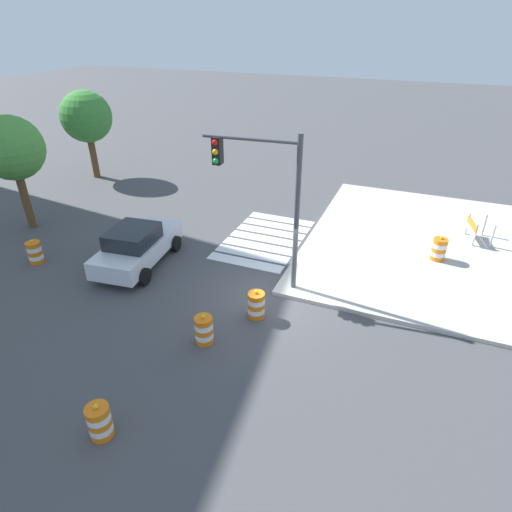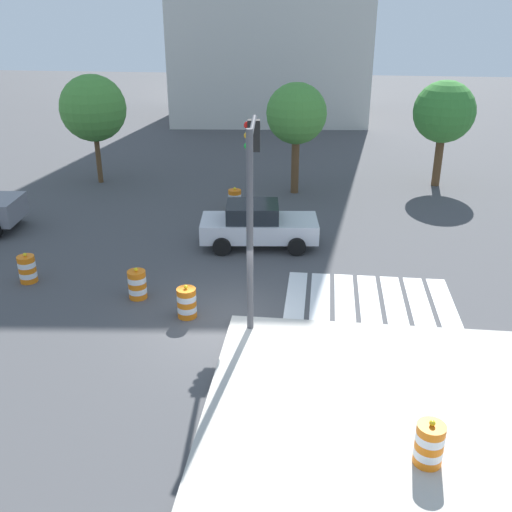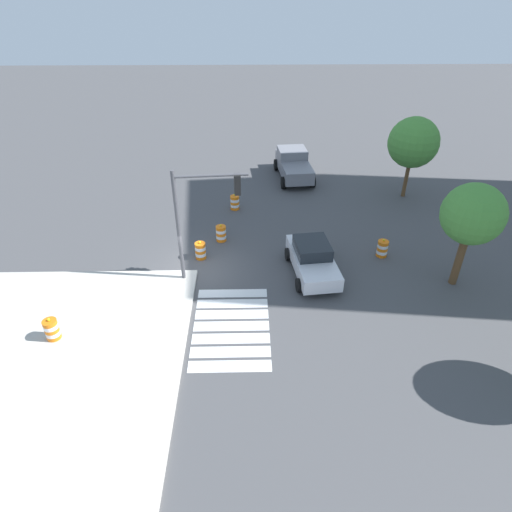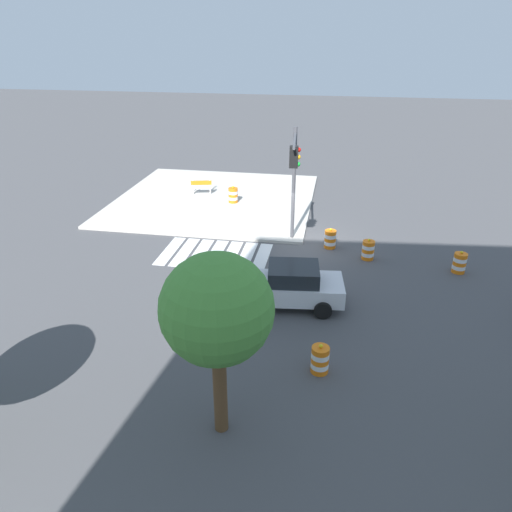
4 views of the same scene
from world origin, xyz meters
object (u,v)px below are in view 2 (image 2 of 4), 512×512
at_px(sports_car, 258,225).
at_px(street_tree_streetside_near, 296,114).
at_px(traffic_light_pole, 251,185).
at_px(traffic_barrel_on_sidewalk, 429,444).
at_px(traffic_barrel_crosswalk_end, 27,269).
at_px(street_tree_streetside_far, 444,112).
at_px(street_tree_streetside_mid, 93,108).
at_px(traffic_barrel_median_far, 235,200).
at_px(traffic_barrel_median_near, 137,284).
at_px(traffic_barrel_near_corner, 187,303).

relative_size(sports_car, street_tree_streetside_near, 0.88).
bearing_deg(traffic_light_pole, traffic_barrel_on_sidewalk, -54.50).
distance_m(traffic_barrel_crosswalk_end, street_tree_streetside_far, 19.84).
bearing_deg(street_tree_streetside_mid, traffic_barrel_median_far, -24.90).
xyz_separation_m(traffic_barrel_median_far, traffic_light_pole, (1.85, -9.06, 3.46)).
bearing_deg(street_tree_streetside_mid, traffic_barrel_median_near, -64.94).
bearing_deg(traffic_barrel_near_corner, sports_car, 75.82).
bearing_deg(traffic_barrel_median_near, traffic_light_pole, -8.09).
relative_size(traffic_barrel_crosswalk_end, traffic_barrel_on_sidewalk, 1.00).
distance_m(traffic_barrel_median_near, street_tree_streetside_near, 12.54).
bearing_deg(street_tree_streetside_mid, traffic_barrel_near_corner, -60.36).
height_order(traffic_barrel_near_corner, street_tree_streetside_mid, street_tree_streetside_mid).
distance_m(traffic_barrel_on_sidewalk, street_tree_streetside_near, 18.38).
distance_m(traffic_barrel_median_near, traffic_barrel_on_sidewalk, 10.09).
relative_size(traffic_barrel_near_corner, street_tree_streetside_mid, 0.19).
xyz_separation_m(traffic_barrel_near_corner, traffic_barrel_on_sidewalk, (6.03, -5.41, 0.15)).
distance_m(traffic_barrel_median_far, traffic_light_pole, 9.88).
height_order(traffic_barrel_crosswalk_end, traffic_barrel_median_far, same).
height_order(traffic_barrel_crosswalk_end, street_tree_streetside_far, street_tree_streetside_far).
height_order(traffic_barrel_median_near, street_tree_streetside_mid, street_tree_streetside_mid).
bearing_deg(traffic_barrel_near_corner, traffic_barrel_median_near, 150.93).
relative_size(traffic_barrel_near_corner, traffic_barrel_median_far, 1.00).
distance_m(sports_car, street_tree_streetside_near, 7.37).
distance_m(traffic_barrel_crosswalk_end, traffic_barrel_on_sidewalk, 13.67).
bearing_deg(traffic_barrel_median_far, traffic_barrel_near_corner, -89.88).
relative_size(traffic_barrel_crosswalk_end, traffic_light_pole, 0.19).
bearing_deg(traffic_barrel_median_far, traffic_barrel_crosswalk_end, -125.65).
distance_m(street_tree_streetside_mid, street_tree_streetside_far, 16.73).
xyz_separation_m(traffic_barrel_near_corner, traffic_light_pole, (1.83, 0.47, 3.46)).
distance_m(traffic_barrel_median_near, street_tree_streetside_far, 17.61).
bearing_deg(traffic_barrel_crosswalk_end, traffic_barrel_on_sidewalk, -31.20).
distance_m(traffic_barrel_median_near, traffic_barrel_median_far, 8.73).
distance_m(traffic_barrel_near_corner, street_tree_streetside_far, 17.36).
relative_size(traffic_barrel_median_far, street_tree_streetside_far, 0.20).
bearing_deg(street_tree_streetside_near, traffic_barrel_on_sidewalk, -78.56).
relative_size(traffic_barrel_median_far, traffic_barrel_on_sidewalk, 1.00).
height_order(traffic_barrel_crosswalk_end, traffic_barrel_on_sidewalk, traffic_barrel_on_sidewalk).
distance_m(sports_car, traffic_barrel_median_far, 4.17).
bearing_deg(street_tree_streetside_near, street_tree_streetside_mid, 176.50).
relative_size(traffic_barrel_on_sidewalk, street_tree_streetside_far, 0.20).
bearing_deg(traffic_barrel_median_near, traffic_barrel_on_sidewalk, -39.35).
relative_size(traffic_barrel_near_corner, traffic_barrel_crosswalk_end, 1.00).
xyz_separation_m(traffic_barrel_near_corner, street_tree_streetside_far, (9.30, 14.32, 3.11)).
height_order(traffic_barrel_crosswalk_end, traffic_light_pole, traffic_light_pole).
xyz_separation_m(traffic_barrel_near_corner, street_tree_streetside_near, (2.43, 12.35, 3.24)).
bearing_deg(traffic_barrel_median_far, street_tree_streetside_far, 27.15).
bearing_deg(sports_car, traffic_barrel_median_near, -124.51).
relative_size(traffic_barrel_median_far, traffic_light_pole, 0.19).
height_order(traffic_light_pole, street_tree_streetside_near, traffic_light_pole).
bearing_deg(sports_car, traffic_barrel_median_far, 110.33).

